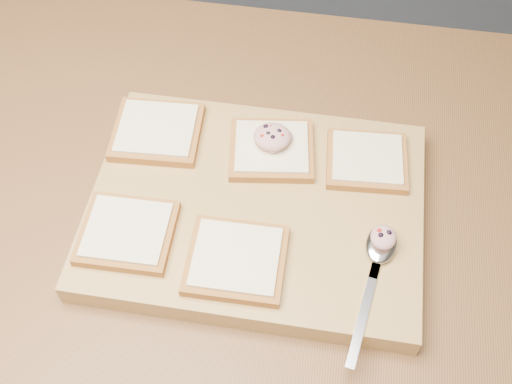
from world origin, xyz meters
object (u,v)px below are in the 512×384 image
(cutting_board, at_px, (256,209))
(bread_far_center, at_px, (272,149))
(tuna_salad_dollop, at_px, (272,137))
(spoon, at_px, (379,254))

(cutting_board, bearing_deg, bread_far_center, 84.38)
(tuna_salad_dollop, bearing_deg, bread_far_center, -86.38)
(spoon, bearing_deg, cutting_board, 160.74)
(cutting_board, distance_m, tuna_salad_dollop, 0.11)
(cutting_board, distance_m, bread_far_center, 0.09)
(bread_far_center, distance_m, tuna_salad_dollop, 0.02)
(bread_far_center, height_order, tuna_salad_dollop, tuna_salad_dollop)
(cutting_board, height_order, bread_far_center, bread_far_center)
(bread_far_center, relative_size, spoon, 0.65)
(cutting_board, relative_size, spoon, 2.21)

